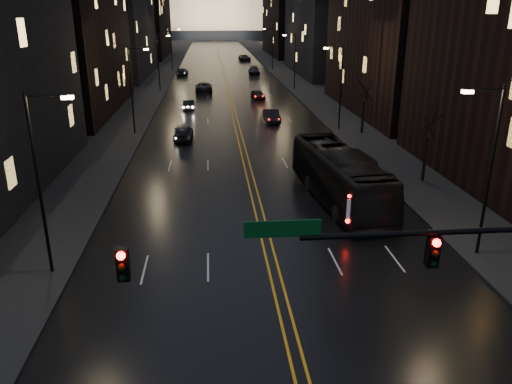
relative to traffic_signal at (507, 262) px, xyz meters
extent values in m
cube|color=black|center=(-5.91, 130.00, -5.09)|extent=(20.00, 320.00, 0.02)
cube|color=black|center=(-19.91, 130.00, -5.02)|extent=(8.00, 320.00, 0.16)
cube|color=black|center=(8.09, 130.00, -5.02)|extent=(8.00, 320.00, 0.16)
cube|color=orange|center=(-5.91, 130.00, -5.08)|extent=(0.62, 320.00, 0.01)
cube|color=black|center=(-26.91, 92.00, 4.90)|extent=(12.00, 34.00, 20.00)
cube|color=black|center=(-26.91, 140.00, 6.90)|extent=(12.00, 40.00, 24.00)
cube|color=black|center=(15.09, 92.00, 7.90)|extent=(12.00, 34.00, 26.00)
cube|color=black|center=(15.09, 140.00, 5.90)|extent=(12.00, 40.00, 22.00)
cube|color=black|center=(-5.91, 250.00, -3.10)|extent=(90.00, 50.00, 4.00)
cube|color=#FFD093|center=(-5.91, 250.00, 10.90)|extent=(80.00, 36.00, 24.00)
cylinder|color=black|center=(-0.41, 0.00, 1.10)|extent=(12.00, 0.18, 0.18)
cube|color=black|center=(-11.41, 0.00, 0.50)|extent=(0.35, 0.30, 1.00)
cube|color=black|center=(-2.41, 0.00, 0.50)|extent=(0.35, 0.30, 1.00)
sphere|color=#FF0705|center=(-11.41, -0.18, 0.85)|extent=(0.24, 0.24, 0.24)
sphere|color=#FF0705|center=(-2.41, -0.18, 0.85)|extent=(0.24, 0.24, 0.24)
cube|color=#053F14|center=(-6.91, 0.00, 1.40)|extent=(2.20, 0.06, 0.50)
cylinder|color=black|center=(5.09, 10.00, -0.60)|extent=(0.16, 0.16, 9.00)
cylinder|color=black|center=(4.19, 10.00, 3.70)|extent=(1.80, 0.10, 0.10)
cube|color=#FFD299|center=(3.29, 10.00, 3.60)|extent=(0.50, 0.25, 0.15)
cylinder|color=black|center=(-16.91, 10.00, -0.60)|extent=(0.16, 0.16, 9.00)
cylinder|color=black|center=(-16.01, 10.00, 3.70)|extent=(1.80, 0.10, 0.10)
cube|color=#FFD299|center=(-15.11, 10.00, 3.60)|extent=(0.50, 0.25, 0.15)
cylinder|color=black|center=(5.09, 40.00, -0.60)|extent=(0.16, 0.16, 9.00)
cylinder|color=black|center=(4.19, 40.00, 3.70)|extent=(1.80, 0.10, 0.10)
cube|color=#FFD299|center=(3.29, 40.00, 3.60)|extent=(0.50, 0.25, 0.15)
cylinder|color=black|center=(-16.91, 40.00, -0.60)|extent=(0.16, 0.16, 9.00)
cylinder|color=black|center=(-16.01, 40.00, 3.70)|extent=(1.80, 0.10, 0.10)
cube|color=#FFD299|center=(-15.11, 40.00, 3.60)|extent=(0.50, 0.25, 0.15)
cylinder|color=black|center=(5.09, 70.00, -0.60)|extent=(0.16, 0.16, 9.00)
cylinder|color=black|center=(4.19, 70.00, 3.70)|extent=(1.80, 0.10, 0.10)
cube|color=#FFD299|center=(3.29, 70.00, 3.60)|extent=(0.50, 0.25, 0.15)
cylinder|color=black|center=(-16.91, 70.00, -0.60)|extent=(0.16, 0.16, 9.00)
cylinder|color=black|center=(-16.01, 70.00, 3.70)|extent=(1.80, 0.10, 0.10)
cube|color=#FFD299|center=(-15.11, 70.00, 3.60)|extent=(0.50, 0.25, 0.15)
cylinder|color=black|center=(5.09, 100.00, -0.60)|extent=(0.16, 0.16, 9.00)
cylinder|color=black|center=(4.19, 100.00, 3.70)|extent=(1.80, 0.10, 0.10)
cube|color=#FFD299|center=(3.29, 100.00, 3.60)|extent=(0.50, 0.25, 0.15)
cylinder|color=black|center=(-16.91, 100.00, -0.60)|extent=(0.16, 0.16, 9.00)
cylinder|color=black|center=(-16.01, 100.00, 3.70)|extent=(1.80, 0.10, 0.10)
cube|color=#FFD299|center=(-15.11, 100.00, 3.60)|extent=(0.50, 0.25, 0.15)
cylinder|color=black|center=(7.09, 22.00, -3.35)|extent=(0.24, 0.24, 3.50)
cylinder|color=black|center=(7.09, 38.00, -3.35)|extent=(0.24, 0.24, 3.50)
imported|color=black|center=(-0.28, 18.68, -3.30)|extent=(4.36, 13.23, 3.62)
imported|color=black|center=(-11.67, 37.24, -4.32)|extent=(2.00, 4.65, 1.56)
imported|color=black|center=(-11.72, 53.78, -4.43)|extent=(1.56, 4.15, 1.35)
imported|color=black|center=(-9.85, 69.11, -4.31)|extent=(2.74, 5.77, 1.59)
imported|color=black|center=(-14.41, 91.91, -4.34)|extent=(2.42, 5.36, 1.52)
imported|color=black|center=(-1.71, 44.95, -4.37)|extent=(1.65, 4.51, 1.48)
imported|color=black|center=(-1.80, 61.29, -4.42)|extent=(2.13, 4.20, 1.37)
imported|color=black|center=(0.35, 92.10, -4.30)|extent=(2.42, 5.59, 1.60)
imported|color=black|center=(0.51, 123.01, -4.31)|extent=(3.06, 5.87, 1.58)
camera|label=1|loc=(-8.82, -12.73, 7.16)|focal=35.00mm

